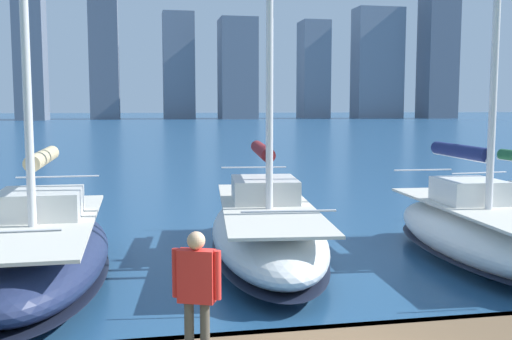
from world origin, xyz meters
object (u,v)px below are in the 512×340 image
at_px(sailboat_navy, 475,229).
at_px(person_red_shirt, 197,285).
at_px(sailboat_maroon, 266,228).
at_px(sailboat_tan, 39,248).

xyz_separation_m(sailboat_navy, person_red_shirt, (6.92, 5.58, 0.77)).
bearing_deg(sailboat_navy, sailboat_maroon, -14.43).
relative_size(sailboat_navy, sailboat_tan, 0.90).
bearing_deg(sailboat_maroon, sailboat_navy, 165.57).
height_order(sailboat_navy, person_red_shirt, sailboat_navy).
bearing_deg(person_red_shirt, sailboat_navy, -141.08).
distance_m(sailboat_navy, sailboat_maroon, 4.81).
relative_size(sailboat_maroon, person_red_shirt, 6.17).
height_order(sailboat_navy, sailboat_maroon, sailboat_navy).
bearing_deg(person_red_shirt, sailboat_maroon, -108.44).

